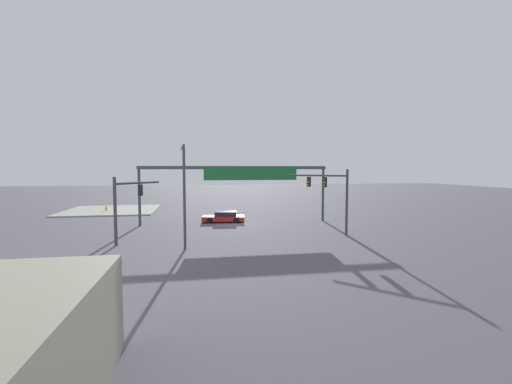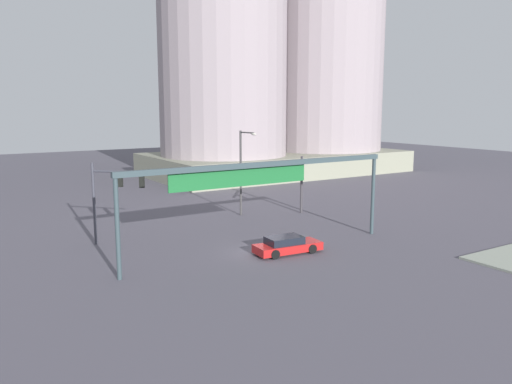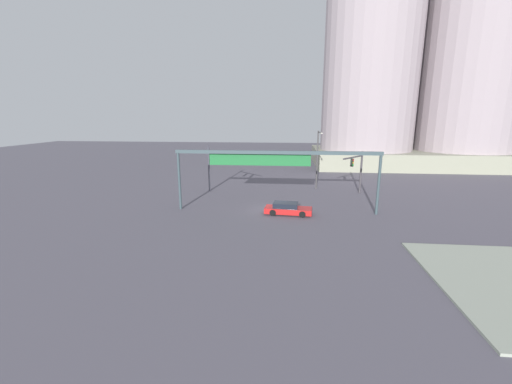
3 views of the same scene
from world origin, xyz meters
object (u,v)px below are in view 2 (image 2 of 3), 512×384
traffic_signal_opposite_side (114,189)px  sedan_car_approaching (287,245)px  traffic_signal_near_corner (302,177)px  streetlamp_curved_arm (242,167)px

traffic_signal_opposite_side → sedan_car_approaching: (9.16, -8.41, -3.53)m
traffic_signal_near_corner → traffic_signal_opposite_side: (-17.71, -1.10, 0.58)m
traffic_signal_near_corner → streetlamp_curved_arm: 5.52m
traffic_signal_opposite_side → streetlamp_curved_arm: size_ratio=0.77×
traffic_signal_opposite_side → streetlamp_curved_arm: bearing=61.8°
traffic_signal_near_corner → streetlamp_curved_arm: bearing=-82.7°
traffic_signal_near_corner → sedan_car_approaching: size_ratio=1.11×
traffic_signal_opposite_side → traffic_signal_near_corner: bearing=48.9°
traffic_signal_near_corner → traffic_signal_opposite_side: size_ratio=0.90×
sedan_car_approaching → traffic_signal_opposite_side: bearing=142.7°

